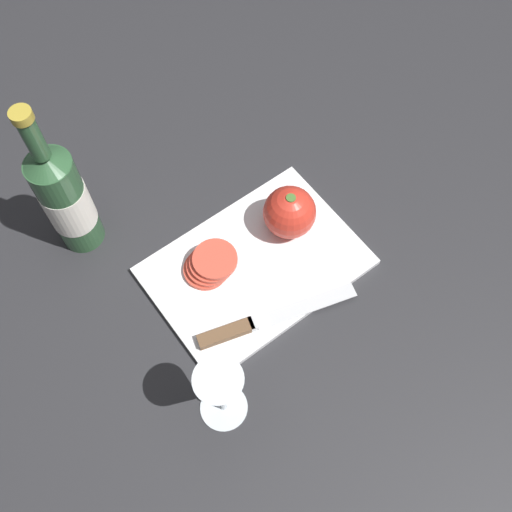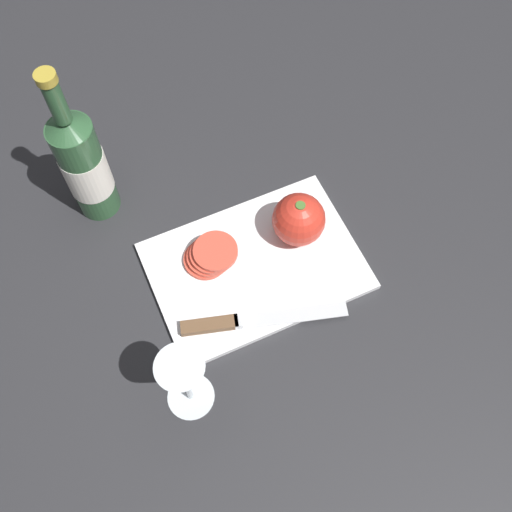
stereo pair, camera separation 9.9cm
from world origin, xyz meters
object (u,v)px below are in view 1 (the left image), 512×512
Objects in this scene: tomato_slice_stack_near at (210,264)px; wine_bottle at (65,199)px; whole_tomato at (290,212)px; knife at (246,326)px; wine_glass at (220,390)px.

wine_bottle is at bearing 125.33° from tomato_slice_stack_near.
whole_tomato is 0.16m from tomato_slice_stack_near.
tomato_slice_stack_near reaches higher than knife.
whole_tomato reaches higher than knife.
whole_tomato is 0.34× the size of knife.
wine_bottle is 0.40m from wine_glass.
whole_tomato reaches higher than tomato_slice_stack_near.
wine_glass is (0.02, -0.40, -0.01)m from wine_bottle.
wine_glass is at bearing -86.90° from wine_bottle.
tomato_slice_stack_near is (0.02, 0.12, 0.01)m from knife.
knife is at bearing 38.33° from wine_glass.
wine_glass is 0.16m from knife.
wine_bottle reaches higher than knife.
tomato_slice_stack_near is (0.12, 0.20, -0.08)m from wine_glass.
knife is 0.12m from tomato_slice_stack_near.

